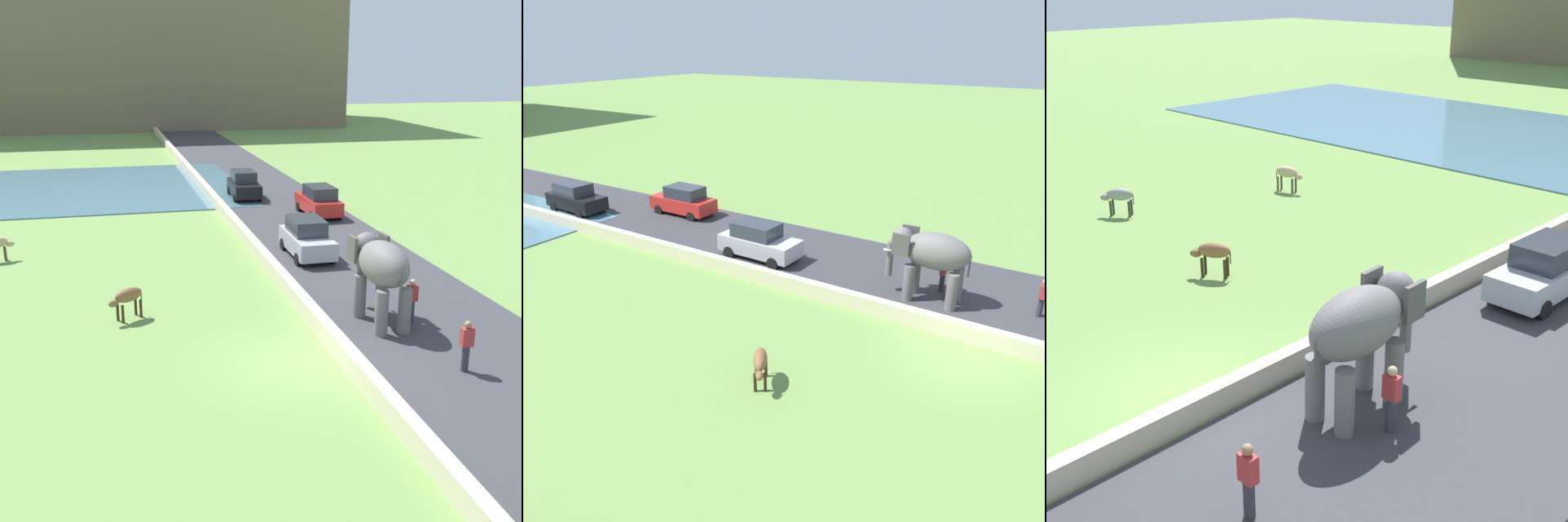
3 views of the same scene
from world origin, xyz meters
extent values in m
plane|color=#6B8E47|center=(0.00, 0.00, 0.00)|extent=(220.00, 220.00, 0.00)
cube|color=#38383D|center=(5.00, 20.00, 0.03)|extent=(7.00, 120.00, 0.06)
cube|color=beige|center=(1.20, 18.00, 0.33)|extent=(0.40, 110.00, 0.66)
ellipsoid|color=slate|center=(3.42, 2.14, 2.24)|extent=(1.51, 2.75, 1.50)
cylinder|color=slate|center=(2.97, 3.00, 0.80)|extent=(0.44, 0.44, 1.60)
cylinder|color=slate|center=(3.81, 3.03, 0.80)|extent=(0.44, 0.44, 1.60)
cylinder|color=slate|center=(3.04, 1.25, 0.80)|extent=(0.44, 0.44, 1.60)
cylinder|color=slate|center=(3.88, 1.28, 0.80)|extent=(0.44, 0.44, 1.60)
ellipsoid|color=slate|center=(3.37, 3.56, 2.42)|extent=(1.04, 0.94, 1.10)
cube|color=#504C4C|center=(2.77, 3.40, 2.46)|extent=(0.15, 0.70, 0.90)
cube|color=#504C4C|center=(3.97, 3.45, 2.46)|extent=(0.15, 0.70, 0.90)
cylinder|color=slate|center=(3.35, 4.03, 1.54)|extent=(0.28, 0.28, 1.50)
cone|color=silver|center=(3.13, 3.95, 1.99)|extent=(0.14, 0.56, 0.17)
cone|color=silver|center=(3.57, 3.97, 1.99)|extent=(0.14, 0.56, 0.17)
cylinder|color=#504C4C|center=(3.48, 0.82, 1.89)|extent=(0.08, 0.08, 0.90)
cylinder|color=#33333D|center=(4.51, 2.06, 0.42)|extent=(0.22, 0.22, 0.85)
cube|color=#B73333|center=(4.51, 2.06, 1.13)|extent=(0.36, 0.22, 0.56)
sphere|color=tan|center=(4.51, 2.06, 1.52)|extent=(0.22, 0.22, 0.22)
cylinder|color=#33333D|center=(4.38, -1.82, 0.42)|extent=(0.22, 0.22, 0.85)
cube|color=#B73333|center=(4.38, -1.82, 1.13)|extent=(0.36, 0.22, 0.56)
cube|color=black|center=(3.42, 24.67, 0.70)|extent=(1.86, 4.07, 0.80)
cube|color=#2D333D|center=(3.43, 24.87, 1.45)|extent=(1.53, 2.26, 0.70)
cylinder|color=black|center=(4.18, 23.33, 0.30)|extent=(0.20, 0.61, 0.60)
cylinder|color=black|center=(2.56, 23.40, 0.30)|extent=(0.20, 0.61, 0.60)
cylinder|color=black|center=(4.29, 25.93, 0.30)|extent=(0.20, 0.61, 0.60)
cylinder|color=black|center=(2.67, 26.00, 0.30)|extent=(0.20, 0.61, 0.60)
cube|color=red|center=(6.58, 18.70, 0.70)|extent=(1.73, 4.01, 0.80)
cube|color=#2D333D|center=(6.58, 18.50, 1.45)|extent=(1.46, 2.21, 0.70)
cylinder|color=black|center=(5.76, 19.99, 0.30)|extent=(0.18, 0.60, 0.60)
cylinder|color=black|center=(7.37, 20.01, 0.30)|extent=(0.18, 0.60, 0.60)
cylinder|color=black|center=(5.78, 17.39, 0.30)|extent=(0.18, 0.60, 0.60)
cylinder|color=black|center=(7.39, 17.41, 0.30)|extent=(0.18, 0.60, 0.60)
cube|color=#B7B7BC|center=(3.42, 10.74, 0.70)|extent=(1.76, 4.02, 0.80)
cube|color=#2D333D|center=(3.43, 10.94, 1.45)|extent=(1.48, 2.22, 0.70)
cylinder|color=black|center=(4.21, 9.43, 0.30)|extent=(0.19, 0.60, 0.60)
cylinder|color=black|center=(2.60, 9.45, 0.30)|extent=(0.19, 0.60, 0.60)
cylinder|color=black|center=(4.25, 12.03, 0.30)|extent=(0.19, 0.60, 0.60)
cylinder|color=black|center=(2.64, 12.05, 0.30)|extent=(0.19, 0.60, 0.60)
ellipsoid|color=brown|center=(-4.97, 4.80, 0.90)|extent=(1.16, 0.97, 0.50)
cylinder|color=#302014|center=(-5.21, 4.46, 0.33)|extent=(0.10, 0.10, 0.65)
cylinder|color=#302014|center=(-5.38, 4.72, 0.33)|extent=(0.10, 0.10, 0.65)
cylinder|color=#302014|center=(-4.56, 4.88, 0.33)|extent=(0.10, 0.10, 0.65)
cylinder|color=#302014|center=(-4.73, 5.14, 0.33)|extent=(0.10, 0.10, 0.65)
ellipsoid|color=brown|center=(-5.50, 4.46, 0.75)|extent=(0.47, 0.42, 0.26)
cone|color=beige|center=(-5.45, 4.38, 0.92)|extent=(0.04, 0.04, 0.12)
cone|color=beige|center=(-5.55, 4.53, 0.92)|extent=(0.04, 0.04, 0.12)
cylinder|color=#302014|center=(-4.52, 5.09, 0.70)|extent=(0.04, 0.04, 0.45)
camera|label=1|loc=(-5.64, -18.00, 8.90)|focal=46.57mm
camera|label=2|loc=(-16.20, -3.32, 10.06)|focal=36.45mm
camera|label=3|loc=(12.39, -8.41, 9.20)|focal=49.34mm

